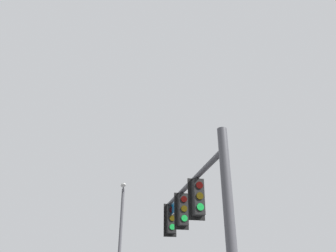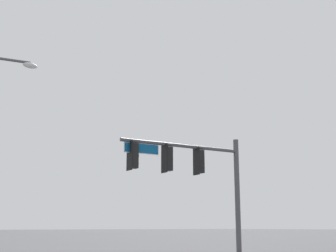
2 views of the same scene
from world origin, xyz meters
name	(u,v)px [view 1 (image 1 of 2)]	position (x,y,z in m)	size (l,w,h in m)	color
signal_pole_near	(195,212)	(-3.94, -8.12, 3.86)	(6.50, 1.14, 5.53)	#47474C
street_lamp	(120,241)	(5.93, -7.96, 4.22)	(2.05, 0.61, 7.26)	#4C4C51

